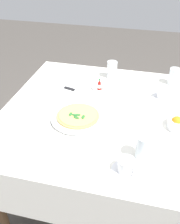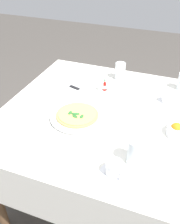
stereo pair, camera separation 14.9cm
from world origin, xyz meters
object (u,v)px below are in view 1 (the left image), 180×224
at_px(water_glass_near_right, 112,70).
at_px(water_glass_back_corner, 174,77).
at_px(napkin_folded, 64,89).
at_px(pizza_plate, 78,117).
at_px(water_glass_far_right, 144,148).
at_px(salt_shaker, 95,87).
at_px(hot_sauce_bottle, 99,85).
at_px(coffee_cup_far_left, 126,166).
at_px(dinner_knife, 63,87).
at_px(pizza, 78,115).
at_px(coffee_cup_left_edge, 163,94).
at_px(pepper_shaker, 104,86).

relative_size(water_glass_near_right, water_glass_back_corner, 1.05).
bearing_deg(napkin_folded, pizza_plate, 131.36).
height_order(water_glass_far_right, water_glass_near_right, water_glass_far_right).
bearing_deg(water_glass_far_right, salt_shaker, -57.41).
distance_m(water_glass_far_right, hot_sauce_bottle, 0.66).
bearing_deg(pizza_plate, salt_shaker, -93.32).
xyz_separation_m(pizza_plate, water_glass_near_right, (-0.10, -0.55, 0.04)).
height_order(coffee_cup_far_left, dinner_knife, coffee_cup_far_left).
relative_size(napkin_folded, hot_sauce_bottle, 2.86).
bearing_deg(coffee_cup_far_left, dinner_knife, -50.86).
bearing_deg(coffee_cup_far_left, water_glass_near_right, -76.14).
bearing_deg(napkin_folded, pizza, 131.32).
height_order(water_glass_back_corner, napkin_folded, water_glass_back_corner).
height_order(coffee_cup_far_left, hot_sauce_bottle, hot_sauce_bottle).
xyz_separation_m(napkin_folded, salt_shaker, (-0.20, -0.05, 0.02)).
bearing_deg(water_glass_far_right, water_glass_near_right, -69.93).
relative_size(coffee_cup_far_left, water_glass_near_right, 1.07).
relative_size(pizza_plate, dinner_knife, 1.62).
distance_m(coffee_cup_far_left, salt_shaker, 0.73).
relative_size(dinner_knife, hot_sauce_bottle, 2.32).
relative_size(water_glass_near_right, napkin_folded, 0.51).
distance_m(coffee_cup_far_left, hot_sauce_bottle, 0.73).
bearing_deg(salt_shaker, coffee_cup_far_left, 113.76).
distance_m(pizza, napkin_folded, 0.34).
bearing_deg(water_glass_near_right, napkin_folded, 43.12).
distance_m(pizza_plate, pizza, 0.01).
height_order(coffee_cup_left_edge, dinner_knife, coffee_cup_left_edge).
xyz_separation_m(hot_sauce_bottle, pepper_shaker, (-0.03, -0.01, -0.01)).
bearing_deg(hot_sauce_bottle, salt_shaker, 19.65).
bearing_deg(salt_shaker, napkin_folded, 14.87).
height_order(coffee_cup_far_left, water_glass_back_corner, water_glass_back_corner).
xyz_separation_m(pizza_plate, hot_sauce_bottle, (-0.05, -0.35, 0.02)).
height_order(napkin_folded, pepper_shaker, pepper_shaker).
xyz_separation_m(napkin_folded, dinner_knife, (0.00, -0.00, 0.01)).
bearing_deg(pizza_plate, dinner_knife, -57.34).
distance_m(coffee_cup_left_edge, napkin_folded, 0.65).
height_order(pizza, water_glass_far_right, water_glass_far_right).
distance_m(dinner_knife, salt_shaker, 0.21).
distance_m(pizza_plate, napkin_folded, 0.34).
relative_size(pizza_plate, coffee_cup_left_edge, 2.40).
relative_size(pizza, coffee_cup_far_left, 1.86).
bearing_deg(coffee_cup_far_left, water_glass_far_right, -121.82).
bearing_deg(pepper_shaker, water_glass_far_right, 117.55).
height_order(coffee_cup_left_edge, salt_shaker, coffee_cup_left_edge).
relative_size(pizza, dinner_knife, 1.26).
relative_size(coffee_cup_left_edge, coffee_cup_far_left, 1.00).
xyz_separation_m(coffee_cup_left_edge, water_glass_back_corner, (-0.07, -0.21, 0.02)).
bearing_deg(pizza, water_glass_far_right, 150.12).
height_order(coffee_cup_far_left, napkin_folded, coffee_cup_far_left).
distance_m(dinner_knife, pepper_shaker, 0.27).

